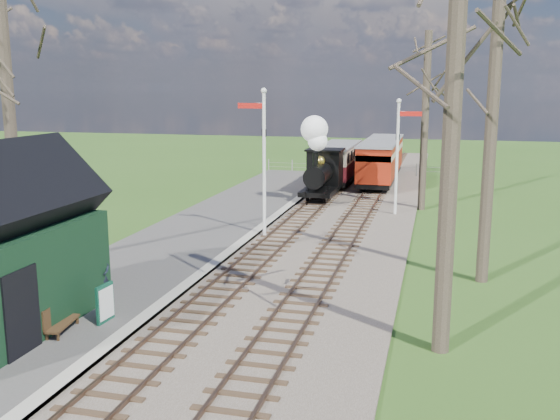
{
  "coord_description": "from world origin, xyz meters",
  "views": [
    {
      "loc": [
        6.24,
        -8.59,
        6.22
      ],
      "look_at": [
        0.43,
        14.19,
        1.6
      ],
      "focal_mm": 40.0,
      "sensor_mm": 36.0,
      "label": 1
    }
  ],
  "objects": [
    {
      "name": "semaphore_far",
      "position": [
        4.37,
        22.0,
        3.35
      ],
      "size": [
        1.22,
        0.24,
        5.72
      ],
      "color": "silver",
      "rests_on": "ground"
    },
    {
      "name": "person",
      "position": [
        -2.9,
        6.65,
        0.97
      ],
      "size": [
        0.56,
        0.66,
        1.53
      ],
      "primitive_type": "imported",
      "rotation": [
        0.0,
        0.0,
        1.16
      ],
      "color": "black",
      "rests_on": "platform"
    },
    {
      "name": "ballast_bed",
      "position": [
        1.3,
        22.0,
        0.05
      ],
      "size": [
        8.0,
        60.0,
        0.1
      ],
      "primitive_type": "cube",
      "color": "brown",
      "rests_on": "ground"
    },
    {
      "name": "bare_trees",
      "position": [
        1.33,
        10.1,
        5.21
      ],
      "size": [
        15.51,
        22.39,
        12.0
      ],
      "color": "#382D23",
      "rests_on": "ground"
    },
    {
      "name": "red_carriage_b",
      "position": [
        2.6,
        35.53,
        1.58
      ],
      "size": [
        2.19,
        5.42,
        2.3
      ],
      "color": "black",
      "rests_on": "ground"
    },
    {
      "name": "red_carriage_a",
      "position": [
        2.6,
        30.03,
        1.58
      ],
      "size": [
        2.19,
        5.42,
        2.3
      ],
      "color": "black",
      "rests_on": "ground"
    },
    {
      "name": "sign_board",
      "position": [
        -2.0,
        5.27,
        0.71
      ],
      "size": [
        0.16,
        0.7,
        1.02
      ],
      "color": "#0E442F",
      "rests_on": "platform"
    },
    {
      "name": "locomotive",
      "position": [
        -0.01,
        25.02,
        2.12
      ],
      "size": [
        1.84,
        4.3,
        4.61
      ],
      "color": "black",
      "rests_on": "ground"
    },
    {
      "name": "coach",
      "position": [
        0.0,
        31.09,
        1.55
      ],
      "size": [
        2.15,
        7.38,
        2.27
      ],
      "color": "black",
      "rests_on": "ground"
    },
    {
      "name": "track_near",
      "position": [
        0.0,
        22.0,
        0.1
      ],
      "size": [
        1.6,
        60.0,
        0.15
      ],
      "color": "brown",
      "rests_on": "ground"
    },
    {
      "name": "fence_line",
      "position": [
        0.3,
        36.0,
        0.55
      ],
      "size": [
        12.6,
        0.08,
        1.0
      ],
      "color": "slate",
      "rests_on": "ground"
    },
    {
      "name": "track_far",
      "position": [
        2.6,
        22.0,
        0.1
      ],
      "size": [
        1.6,
        60.0,
        0.15
      ],
      "color": "brown",
      "rests_on": "ground"
    },
    {
      "name": "distant_hills",
      "position": [
        1.4,
        64.38,
        -16.21
      ],
      "size": [
        114.4,
        48.0,
        22.02
      ],
      "color": "#385B23",
      "rests_on": "ground"
    },
    {
      "name": "coping_strip",
      "position": [
        -1.2,
        14.0,
        0.1
      ],
      "size": [
        0.4,
        44.0,
        0.21
      ],
      "primitive_type": "cube",
      "color": "#B2AD9E",
      "rests_on": "ground"
    },
    {
      "name": "semaphore_near",
      "position": [
        -0.77,
        16.0,
        3.62
      ],
      "size": [
        1.22,
        0.24,
        6.22
      ],
      "color": "silver",
      "rests_on": "ground"
    },
    {
      "name": "bench",
      "position": [
        -2.79,
        4.36,
        0.55
      ],
      "size": [
        0.57,
        1.34,
        0.74
      ],
      "color": "#3F2916",
      "rests_on": "platform"
    },
    {
      "name": "platform",
      "position": [
        -3.5,
        14.0,
        0.1
      ],
      "size": [
        5.0,
        44.0,
        0.2
      ],
      "primitive_type": "cube",
      "color": "#474442",
      "rests_on": "ground"
    }
  ]
}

